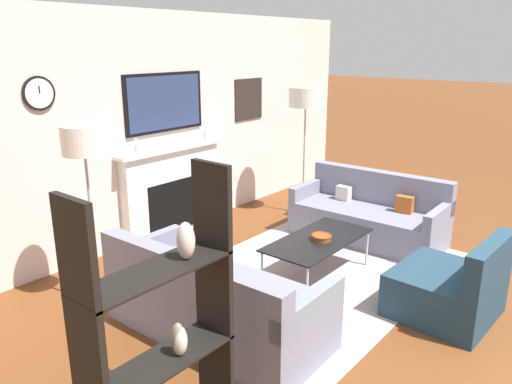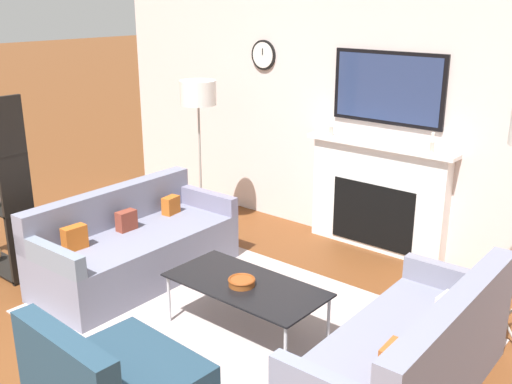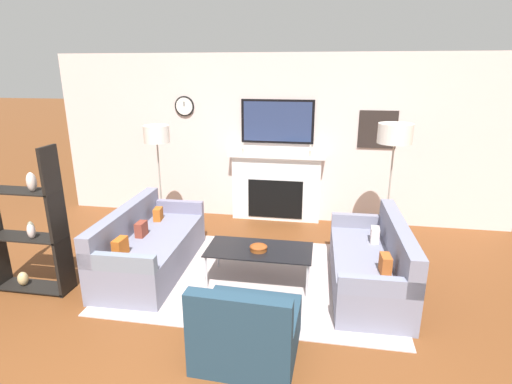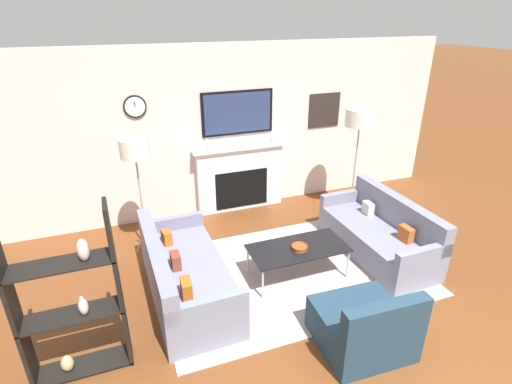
{
  "view_description": "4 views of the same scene",
  "coord_description": "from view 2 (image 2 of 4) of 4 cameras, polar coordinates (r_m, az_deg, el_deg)",
  "views": [
    {
      "loc": [
        -3.96,
        -0.19,
        2.32
      ],
      "look_at": [
        0.03,
        3.08,
        0.78
      ],
      "focal_mm": 35.0,
      "sensor_mm": 36.0,
      "label": 1
    },
    {
      "loc": [
        2.74,
        -0.76,
        2.49
      ],
      "look_at": [
        -0.33,
        2.9,
        0.92
      ],
      "focal_mm": 42.0,
      "sensor_mm": 36.0,
      "label": 2
    },
    {
      "loc": [
        0.75,
        -1.93,
        2.45
      ],
      "look_at": [
        -0.06,
        2.8,
        0.97
      ],
      "focal_mm": 28.0,
      "sensor_mm": 36.0,
      "label": 3
    },
    {
      "loc": [
        -1.91,
        -1.49,
        3.15
      ],
      "look_at": [
        -0.21,
        3.08,
        0.9
      ],
      "focal_mm": 28.0,
      "sensor_mm": 36.0,
      "label": 4
    }
  ],
  "objects": [
    {
      "name": "floor_lamp_left",
      "position": [
        6.26,
        -5.53,
        9.13
      ],
      "size": [
        0.37,
        0.37,
        1.67
      ],
      "color": "#9E998E",
      "rests_on": "ground_plane"
    },
    {
      "name": "couch_left",
      "position": [
        5.62,
        -11.54,
        -5.26
      ],
      "size": [
        0.88,
        1.89,
        0.8
      ],
      "color": "slate",
      "rests_on": "ground_plane"
    },
    {
      "name": "couch_right",
      "position": [
        4.08,
        14.37,
        -15.16
      ],
      "size": [
        0.83,
        1.82,
        0.81
      ],
      "color": "slate",
      "rests_on": "ground_plane"
    },
    {
      "name": "area_rug",
      "position": [
        4.85,
        -0.88,
        -12.57
      ],
      "size": [
        3.34,
        2.23,
        0.01
      ],
      "color": "#B2A09C",
      "rests_on": "ground_plane"
    },
    {
      "name": "fireplace_wall",
      "position": [
        6.06,
        12.34,
        5.82
      ],
      "size": [
        7.47,
        0.28,
        2.7
      ],
      "color": "silver",
      "rests_on": "ground_plane"
    },
    {
      "name": "decorative_bowl",
      "position": [
        4.52,
        -1.37,
        -8.53
      ],
      "size": [
        0.21,
        0.21,
        0.06
      ],
      "color": "brown",
      "rests_on": "coffee_table"
    },
    {
      "name": "coffee_table",
      "position": [
        4.57,
        -0.99,
        -8.99
      ],
      "size": [
        1.24,
        0.6,
        0.43
      ],
      "color": "black",
      "rests_on": "ground_plane"
    }
  ]
}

